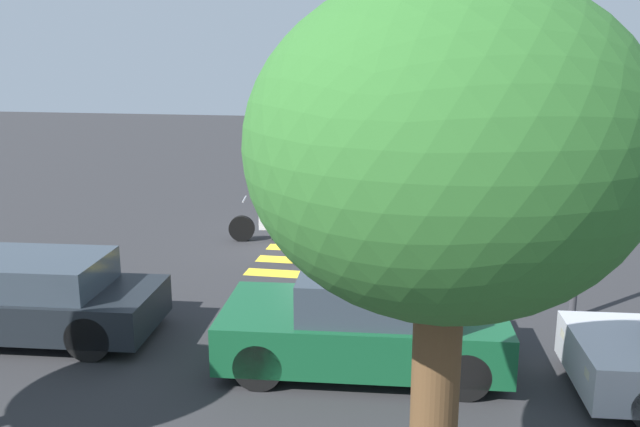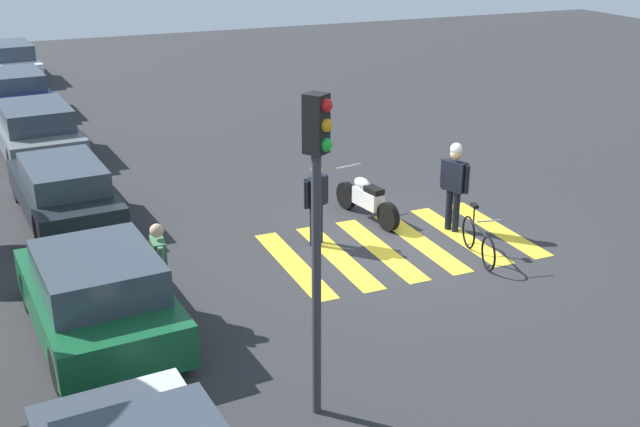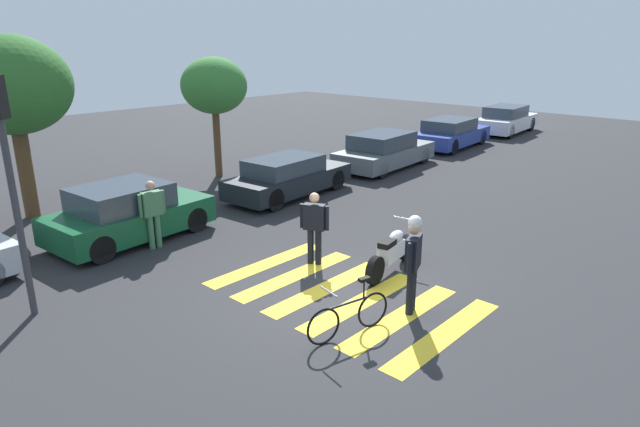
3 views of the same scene
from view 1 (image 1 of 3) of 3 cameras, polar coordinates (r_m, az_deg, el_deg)
name	(u,v)px [view 1 (image 1 of 3)]	position (r m, az deg, el deg)	size (l,w,h in m)	color
ground_plane	(340,245)	(15.47, 1.74, -2.64)	(60.00, 60.00, 0.00)	#2B2B2D
police_motorcycle	(275,222)	(15.67, -3.85, -0.76)	(2.12, 0.66, 1.02)	black
leaning_bicycle	(392,220)	(16.27, 6.13, -0.57)	(1.65, 0.53, 0.98)	black
officer_on_foot	(295,219)	(13.95, -2.14, -0.49)	(0.38, 0.61, 1.64)	black
officer_by_motorcycle	(337,186)	(16.55, 1.45, 2.33)	(0.65, 0.37, 1.86)	black
pedestrian_bystander	(367,278)	(10.37, 3.96, -5.50)	(0.66, 0.23, 1.65)	#3F724C
crosswalk_stripes	(340,244)	(15.47, 1.74, -2.63)	(3.18, 4.95, 0.01)	yellow
car_green_compact	(367,320)	(9.53, 3.97, -8.98)	(4.04, 2.18, 1.41)	black
car_black_suv	(19,297)	(11.48, -24.10, -6.48)	(4.52, 2.02, 1.27)	black
traffic_light_pole	(588,148)	(11.38, 21.71, 5.19)	(0.35, 0.33, 4.25)	#38383D
street_tree_mid	(446,152)	(5.16, 10.56, 5.15)	(3.05, 3.05, 4.92)	brown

